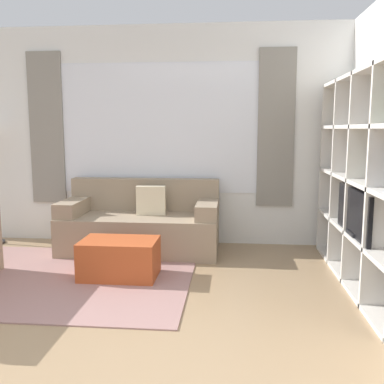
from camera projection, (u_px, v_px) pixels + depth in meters
name	position (u px, v px, depth m)	size (l,w,h in m)	color
ground_plane	(80.00, 366.00, 2.63)	(16.00, 16.00, 0.00)	#9E7F5B
wall_back	(159.00, 136.00, 5.37)	(5.83, 0.11, 2.70)	white
area_rug	(55.00, 277.00, 4.17)	(2.67, 1.99, 0.01)	gray
shelving_unit	(370.00, 182.00, 3.88)	(0.36, 2.38, 1.95)	#232328
couch_main	(141.00, 225.00, 5.09)	(1.83, 0.83, 0.84)	gray
ottoman	(120.00, 259.00, 4.16)	(0.73, 0.47, 0.38)	#B74C23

